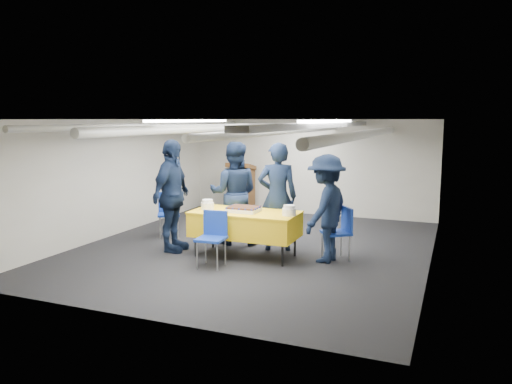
{
  "coord_description": "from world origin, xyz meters",
  "views": [
    {
      "loc": [
        3.31,
        -8.13,
        2.31
      ],
      "look_at": [
        0.1,
        -0.2,
        1.05
      ],
      "focal_mm": 35.0,
      "sensor_mm": 36.0,
      "label": 1
    }
  ],
  "objects_px": {
    "chair_right": "(341,228)",
    "sailor_c": "(172,196)",
    "chair_left": "(169,210)",
    "podium": "(241,188)",
    "serving_table": "(245,224)",
    "sheet_cake": "(244,209)",
    "sailor_b": "(234,193)",
    "chair_near": "(213,233)",
    "sailor_d": "(326,208)",
    "sailor_a": "(277,197)"
  },
  "relations": [
    {
      "from": "chair_right",
      "to": "chair_left",
      "type": "height_order",
      "value": "same"
    },
    {
      "from": "chair_near",
      "to": "podium",
      "type": "bearing_deg",
      "value": 108.01
    },
    {
      "from": "podium",
      "to": "sailor_c",
      "type": "bearing_deg",
      "value": -84.94
    },
    {
      "from": "serving_table",
      "to": "chair_left",
      "type": "bearing_deg",
      "value": 158.08
    },
    {
      "from": "chair_right",
      "to": "sailor_c",
      "type": "distance_m",
      "value": 2.95
    },
    {
      "from": "chair_left",
      "to": "chair_right",
      "type": "bearing_deg",
      "value": -6.04
    },
    {
      "from": "sailor_b",
      "to": "sailor_c",
      "type": "relative_size",
      "value": 0.97
    },
    {
      "from": "podium",
      "to": "sailor_b",
      "type": "xyz_separation_m",
      "value": [
        1.12,
        -2.9,
        0.33
      ]
    },
    {
      "from": "sailor_a",
      "to": "sailor_b",
      "type": "distance_m",
      "value": 0.9
    },
    {
      "from": "chair_right",
      "to": "chair_left",
      "type": "distance_m",
      "value": 3.55
    },
    {
      "from": "chair_near",
      "to": "serving_table",
      "type": "bearing_deg",
      "value": 69.14
    },
    {
      "from": "chair_right",
      "to": "sailor_c",
      "type": "height_order",
      "value": "sailor_c"
    },
    {
      "from": "podium",
      "to": "chair_right",
      "type": "distance_m",
      "value": 4.53
    },
    {
      "from": "serving_table",
      "to": "chair_near",
      "type": "bearing_deg",
      "value": -110.86
    },
    {
      "from": "sailor_a",
      "to": "sailor_c",
      "type": "height_order",
      "value": "sailor_c"
    },
    {
      "from": "chair_left",
      "to": "podium",
      "type": "bearing_deg",
      "value": 83.29
    },
    {
      "from": "serving_table",
      "to": "sheet_cake",
      "type": "distance_m",
      "value": 0.26
    },
    {
      "from": "serving_table",
      "to": "podium",
      "type": "relative_size",
      "value": 1.43
    },
    {
      "from": "podium",
      "to": "sailor_a",
      "type": "relative_size",
      "value": 0.66
    },
    {
      "from": "sheet_cake",
      "to": "chair_right",
      "type": "distance_m",
      "value": 1.64
    },
    {
      "from": "serving_table",
      "to": "sailor_b",
      "type": "bearing_deg",
      "value": 126.5
    },
    {
      "from": "serving_table",
      "to": "chair_near",
      "type": "xyz_separation_m",
      "value": [
        -0.26,
        -0.68,
        -0.03
      ]
    },
    {
      "from": "podium",
      "to": "sailor_b",
      "type": "bearing_deg",
      "value": -68.9
    },
    {
      "from": "serving_table",
      "to": "sailor_a",
      "type": "xyz_separation_m",
      "value": [
        0.35,
        0.62,
        0.39
      ]
    },
    {
      "from": "chair_left",
      "to": "sheet_cake",
      "type": "bearing_deg",
      "value": -22.72
    },
    {
      "from": "sailor_b",
      "to": "chair_right",
      "type": "bearing_deg",
      "value": 154.79
    },
    {
      "from": "sailor_b",
      "to": "chair_near",
      "type": "bearing_deg",
      "value": 84.36
    },
    {
      "from": "sailor_c",
      "to": "podium",
      "type": "bearing_deg",
      "value": 1.15
    },
    {
      "from": "chair_left",
      "to": "serving_table",
      "type": "bearing_deg",
      "value": -21.92
    },
    {
      "from": "sheet_cake",
      "to": "sailor_b",
      "type": "bearing_deg",
      "value": 124.69
    },
    {
      "from": "serving_table",
      "to": "chair_right",
      "type": "height_order",
      "value": "chair_right"
    },
    {
      "from": "serving_table",
      "to": "sailor_c",
      "type": "xyz_separation_m",
      "value": [
        -1.33,
        -0.15,
        0.42
      ]
    },
    {
      "from": "chair_left",
      "to": "sailor_b",
      "type": "relative_size",
      "value": 0.46
    },
    {
      "from": "sailor_b",
      "to": "sailor_a",
      "type": "bearing_deg",
      "value": 155.77
    },
    {
      "from": "chair_right",
      "to": "sailor_b",
      "type": "xyz_separation_m",
      "value": [
        -2.07,
        0.3,
        0.42
      ]
    },
    {
      "from": "sheet_cake",
      "to": "chair_near",
      "type": "distance_m",
      "value": 0.75
    },
    {
      "from": "chair_near",
      "to": "chair_left",
      "type": "xyz_separation_m",
      "value": [
        -1.74,
        1.48,
        0.0
      ]
    },
    {
      "from": "chair_near",
      "to": "sailor_b",
      "type": "bearing_deg",
      "value": 101.29
    },
    {
      "from": "chair_near",
      "to": "sailor_b",
      "type": "distance_m",
      "value": 1.5
    },
    {
      "from": "sheet_cake",
      "to": "sailor_d",
      "type": "distance_m",
      "value": 1.37
    },
    {
      "from": "sheet_cake",
      "to": "sailor_d",
      "type": "xyz_separation_m",
      "value": [
        1.34,
        0.25,
        0.06
      ]
    },
    {
      "from": "chair_near",
      "to": "sailor_c",
      "type": "bearing_deg",
      "value": 153.5
    },
    {
      "from": "sailor_a",
      "to": "podium",
      "type": "bearing_deg",
      "value": -77.9
    },
    {
      "from": "chair_right",
      "to": "sailor_a",
      "type": "bearing_deg",
      "value": 170.98
    },
    {
      "from": "chair_right",
      "to": "sailor_c",
      "type": "xyz_separation_m",
      "value": [
        -2.86,
        -0.58,
        0.45
      ]
    },
    {
      "from": "sailor_b",
      "to": "sailor_d",
      "type": "height_order",
      "value": "sailor_b"
    },
    {
      "from": "sailor_a",
      "to": "sailor_c",
      "type": "bearing_deg",
      "value": 2.84
    },
    {
      "from": "sailor_d",
      "to": "chair_left",
      "type": "bearing_deg",
      "value": -89.05
    },
    {
      "from": "chair_near",
      "to": "sailor_b",
      "type": "relative_size",
      "value": 0.46
    },
    {
      "from": "podium",
      "to": "sailor_b",
      "type": "relative_size",
      "value": 0.66
    }
  ]
}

